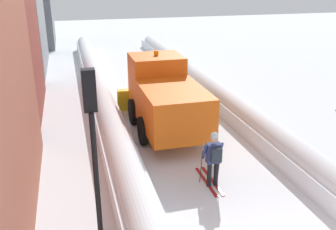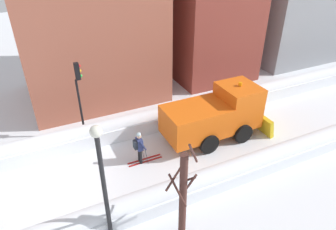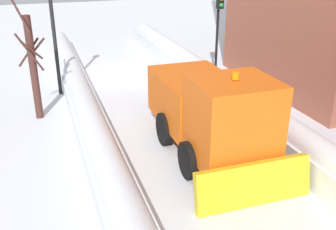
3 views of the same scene
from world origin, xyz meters
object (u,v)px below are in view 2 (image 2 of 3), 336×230
Objects in this scene: plow_truck at (216,114)px; traffic_light_pole at (79,87)px; bare_tree_near at (183,195)px; skier at (139,146)px; street_lamp at (102,174)px.

plow_truck is 1.36× the size of traffic_light_pole.
skier is at bearing 178.97° from bare_tree_near.
bare_tree_near is (5.04, -4.77, 0.60)m from plow_truck.
street_lamp reaches higher than skier.
traffic_light_pole is 8.59m from bare_tree_near.
street_lamp reaches higher than traffic_light_pole.
plow_truck is 6.96m from bare_tree_near.
skier is 5.09m from street_lamp.
traffic_light_pole is (-3.61, -1.92, 2.09)m from skier.
bare_tree_near reaches higher than plow_truck.
street_lamp reaches higher than bare_tree_near.
bare_tree_near is (8.33, 1.83, -1.01)m from traffic_light_pole.
traffic_light_pole reaches higher than plow_truck.
skier is 0.38× the size of bare_tree_near.
plow_truck is 3.31× the size of skier.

